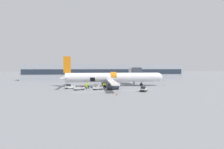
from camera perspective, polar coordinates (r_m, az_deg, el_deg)
The scene contains 20 objects.
ground_plane at distance 52.24m, azimuth 0.10°, elevation -4.94°, with size 500.00×500.00×0.00m, color gray.
apron_marking_line at distance 44.10m, azimuth 1.65°, elevation -6.32°, with size 24.60×3.62×0.01m.
terminal_strip at distance 87.96m, azimuth -2.59°, elevation 0.87°, with size 90.61×10.14×8.54m.
jet_bridge_stub at distance 62.18m, azimuth 8.64°, elevation 1.04°, with size 3.69×8.66×6.97m.
airplane at distance 55.37m, azimuth -0.01°, elevation -1.25°, with size 38.09×33.78×10.92m.
baggage_tug_lead at distance 43.92m, azimuth 11.89°, elevation -5.53°, with size 2.60×2.91×1.59m.
baggage_tug_mid at distance 50.86m, azimuth -15.77°, elevation -4.47°, with size 3.45×2.23×1.55m.
baggage_cart_loading at distance 51.53m, azimuth -6.26°, elevation -4.38°, with size 3.70×2.85×1.23m.
baggage_cart_queued at distance 47.20m, azimuth -5.28°, elevation -5.20°, with size 3.86×2.65×1.00m.
baggage_cart_empty at distance 47.42m, azimuth -12.25°, elevation -5.19°, with size 4.00×2.88×1.00m.
ground_crew_loader_a at distance 51.75m, azimuth -3.19°, elevation -4.03°, with size 0.55×0.53×1.68m.
ground_crew_loader_b at distance 52.46m, azimuth -1.48°, elevation -3.89°, with size 0.41×0.61×1.77m.
ground_crew_driver at distance 48.82m, azimuth -9.65°, elevation -4.51°, with size 0.55×0.41×1.59m.
ground_crew_supervisor at distance 52.66m, azimuth -9.17°, elevation -3.84°, with size 0.60×0.58×1.86m.
ground_crew_helper at distance 51.12m, azimuth -2.40°, elevation -4.05°, with size 0.55×0.60×1.78m.
ground_crew_marshal at distance 51.76m, azimuth -10.22°, elevation -4.13°, with size 0.48×0.52×1.56m.
suitcase_on_tarmac_upright at distance 50.02m, azimuth -8.91°, elevation -4.95°, with size 0.45×0.36×0.72m.
safety_cone_nose at distance 60.57m, azimuth 19.13°, elevation -3.81°, with size 0.47×0.47×0.55m.
safety_cone_engine_left at distance 37.90m, azimuth 1.80°, elevation -7.24°, with size 0.44×0.44×0.75m.
safety_cone_wingtip at distance 47.78m, azimuth 1.87°, elevation -5.21°, with size 0.44×0.44×0.75m.
Camera 1 is at (-5.89, -51.46, 6.76)m, focal length 24.00 mm.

